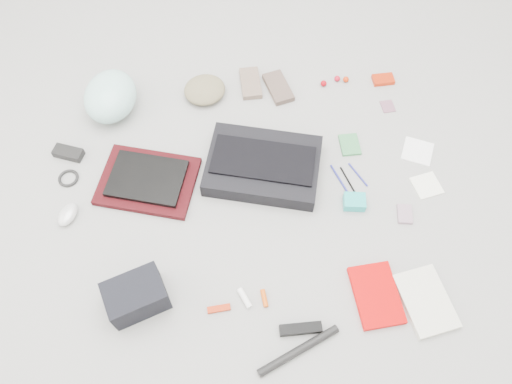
{
  "coord_description": "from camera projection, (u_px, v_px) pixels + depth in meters",
  "views": [
    {
      "loc": [
        -0.11,
        -0.97,
        1.76
      ],
      "look_at": [
        0.0,
        0.0,
        0.05
      ],
      "focal_mm": 35.0,
      "sensor_mm": 36.0,
      "label": 1
    }
  ],
  "objects": [
    {
      "name": "cable_coil",
      "position": [
        68.0,
        178.0,
        2.05
      ],
      "size": [
        0.09,
        0.09,
        0.01
      ],
      "primitive_type": "torus",
      "rotation": [
        0.0,
        0.0,
        0.1
      ],
      "color": "black",
      "rests_on": "ground_plane"
    },
    {
      "name": "lollipop_b",
      "position": [
        337.0,
        79.0,
        2.31
      ],
      "size": [
        0.03,
        0.03,
        0.03
      ],
      "primitive_type": "sphere",
      "rotation": [
        0.0,
        0.0,
        0.2
      ],
      "color": "#B60E22",
      "rests_on": "ground_plane"
    },
    {
      "name": "power_brick",
      "position": [
        68.0,
        153.0,
        2.1
      ],
      "size": [
        0.13,
        0.1,
        0.03
      ],
      "primitive_type": "cube",
      "rotation": [
        0.0,
        0.0,
        -0.39
      ],
      "color": "black",
      "rests_on": "ground_plane"
    },
    {
      "name": "napkin_bottom",
      "position": [
        427.0,
        185.0,
        2.04
      ],
      "size": [
        0.12,
        0.12,
        0.01
      ],
      "primitive_type": "cube",
      "rotation": [
        0.0,
        0.0,
        0.19
      ],
      "color": "white",
      "rests_on": "ground_plane"
    },
    {
      "name": "toiletry_tube_orange",
      "position": [
        264.0,
        298.0,
        1.8
      ],
      "size": [
        0.02,
        0.07,
        0.02
      ],
      "primitive_type": "cylinder",
      "rotation": [
        1.57,
        0.0,
        0.09
      ],
      "color": "#D34E0B",
      "rests_on": "ground_plane"
    },
    {
      "name": "notepad",
      "position": [
        350.0,
        145.0,
        2.14
      ],
      "size": [
        0.08,
        0.11,
        0.01
      ],
      "primitive_type": "cube",
      "rotation": [
        0.0,
        0.0,
        -0.01
      ],
      "color": "#387E47",
      "rests_on": "ground_plane"
    },
    {
      "name": "lollipop_a",
      "position": [
        324.0,
        83.0,
        2.3
      ],
      "size": [
        0.04,
        0.04,
        0.03
      ],
      "primitive_type": "sphere",
      "rotation": [
        0.0,
        0.0,
        -0.28
      ],
      "color": "#99030E",
      "rests_on": "ground_plane"
    },
    {
      "name": "napkin_top",
      "position": [
        418.0,
        151.0,
        2.12
      ],
      "size": [
        0.16,
        0.16,
        0.01
      ],
      "primitive_type": "cube",
      "rotation": [
        0.0,
        0.0,
        1.12
      ],
      "color": "white",
      "rests_on": "ground_plane"
    },
    {
      "name": "mitten_right",
      "position": [
        278.0,
        87.0,
        2.29
      ],
      "size": [
        0.13,
        0.2,
        0.03
      ],
      "primitive_type": "cube",
      "rotation": [
        0.0,
        0.0,
        0.24
      ],
      "color": "brown",
      "rests_on": "ground_plane"
    },
    {
      "name": "bag_flap",
      "position": [
        263.0,
        160.0,
        2.01
      ],
      "size": [
        0.45,
        0.29,
        0.01
      ],
      "primitive_type": "cube",
      "rotation": [
        0.0,
        0.0,
        -0.28
      ],
      "color": "black",
      "rests_on": "messenger_bag"
    },
    {
      "name": "beanie",
      "position": [
        205.0,
        90.0,
        2.25
      ],
      "size": [
        0.23,
        0.23,
        0.07
      ],
      "primitive_type": "ellipsoid",
      "rotation": [
        0.0,
        0.0,
        0.32
      ],
      "color": "#796E4F",
      "rests_on": "ground_plane"
    },
    {
      "name": "pen_blue",
      "position": [
        340.0,
        179.0,
        2.05
      ],
      "size": [
        0.05,
        0.15,
        0.01
      ],
      "primitive_type": "cylinder",
      "rotation": [
        1.57,
        0.0,
        0.31
      ],
      "color": "navy",
      "rests_on": "ground_plane"
    },
    {
      "name": "pen_navy",
      "position": [
        358.0,
        175.0,
        2.06
      ],
      "size": [
        0.06,
        0.12,
        0.01
      ],
      "primitive_type": "cylinder",
      "rotation": [
        1.57,
        0.0,
        0.43
      ],
      "color": "navy",
      "rests_on": "ground_plane"
    },
    {
      "name": "bike_helmet",
      "position": [
        110.0,
        96.0,
        2.17
      ],
      "size": [
        0.28,
        0.32,
        0.17
      ],
      "primitive_type": "ellipsoid",
      "rotation": [
        0.0,
        0.0,
        -0.23
      ],
      "color": "#B6F6ED",
      "rests_on": "ground_plane"
    },
    {
      "name": "pen_black",
      "position": [
        348.0,
        180.0,
        2.05
      ],
      "size": [
        0.04,
        0.13,
        0.01
      ],
      "primitive_type": "cylinder",
      "rotation": [
        1.57,
        0.0,
        0.26
      ],
      "color": "black",
      "rests_on": "ground_plane"
    },
    {
      "name": "multitool",
      "position": [
        219.0,
        309.0,
        1.78
      ],
      "size": [
        0.08,
        0.03,
        0.01
      ],
      "primitive_type": "cube",
      "rotation": [
        0.0,
        0.0,
        0.06
      ],
      "color": "#A92105",
      "rests_on": "ground_plane"
    },
    {
      "name": "card_deck",
      "position": [
        405.0,
        214.0,
        1.97
      ],
      "size": [
        0.07,
        0.09,
        0.02
      ],
      "primitive_type": "cube",
      "rotation": [
        0.0,
        0.0,
        -0.19
      ],
      "color": "#A38295",
      "rests_on": "ground_plane"
    },
    {
      "name": "lollipop_c",
      "position": [
        346.0,
        79.0,
        2.31
      ],
      "size": [
        0.03,
        0.03,
        0.03
      ],
      "primitive_type": "sphere",
      "rotation": [
        0.0,
        0.0,
        -0.31
      ],
      "color": "red",
      "rests_on": "ground_plane"
    },
    {
      "name": "toiletry_tube_white",
      "position": [
        245.0,
        298.0,
        1.8
      ],
      "size": [
        0.05,
        0.08,
        0.02
      ],
      "primitive_type": "cylinder",
      "rotation": [
        1.57,
        0.0,
        0.4
      ],
      "color": "white",
      "rests_on": "ground_plane"
    },
    {
      "name": "messenger_bag",
      "position": [
        263.0,
        166.0,
        2.05
      ],
      "size": [
        0.53,
        0.44,
        0.08
      ],
      "primitive_type": "cube",
      "rotation": [
        0.0,
        0.0,
        -0.28
      ],
      "color": "black",
      "rests_on": "ground_plane"
    },
    {
      "name": "stamp_sheet",
      "position": [
        388.0,
        106.0,
        2.25
      ],
      "size": [
        0.06,
        0.07,
        0.0
      ],
      "primitive_type": "cube",
      "rotation": [
        0.0,
        0.0,
        0.07
      ],
      "color": "#875569",
      "rests_on": "ground_plane"
    },
    {
      "name": "laptop_sleeve",
      "position": [
        148.0,
        181.0,
        2.04
      ],
      "size": [
        0.45,
        0.39,
        0.03
      ],
      "primitive_type": "cube",
      "rotation": [
        0.0,
        0.0,
        -0.3
      ],
      "color": "#35080B",
      "rests_on": "ground_plane"
    },
    {
      "name": "mouse",
      "position": [
        68.0,
        214.0,
        1.95
      ],
      "size": [
        0.1,
        0.12,
        0.04
      ],
      "primitive_type": "ellipsoid",
      "rotation": [
        0.0,
        0.0,
        -0.44
      ],
      "color": "silver",
      "rests_on": "ground_plane"
    },
    {
      "name": "mitten_left",
      "position": [
        251.0,
        83.0,
        2.3
      ],
      "size": [
        0.09,
        0.18,
        0.03
      ],
      "primitive_type": "cube",
      "rotation": [
        0.0,
        0.0,
        0.01
      ],
      "color": "#7A6455",
      "rests_on": "ground_plane"
    },
    {
      "name": "ground_plane",
      "position": [
        256.0,
        198.0,
        2.01
      ],
      "size": [
        4.0,
        4.0,
        0.0
      ],
      "primitive_type": "plane",
      "color": "gray"
    },
    {
      "name": "u_lock",
      "position": [
        301.0,
        329.0,
        1.74
      ],
      "size": [
        0.15,
        0.04,
        0.03
      ],
      "primitive_type": "cube",
      "rotation": [
        0.0,
        0.0,
        -0.02
      ],
      "color": "black",
      "rests_on": "ground_plane"
    },
    {
      "name": "book_white",
      "position": [
        426.0,
        301.0,
        1.79
      ],
      "size": [
        0.2,
        0.26,
        0.03
      ],
      "primitive_type": "cube",
      "rotation": [
        0.0,
        0.0,
        0.16
      ],
      "color": "beige",
      "rests_on": "ground_plane"
    },
    {
      "name": "laptop",
      "position": [
        147.0,
        178.0,
        2.02
      ],
      "size": [
        0.35,
        0.3,
        0.02
      ],
      "primitive_type": "cube",
      "rotation": [
        0.0,
        0.0,
        -0.3
      ],
      "color": "black",
      "rests_on": "laptop_sleeve"
    },
    {
      "name": "camera_bag",
      "position": [
        136.0,
        296.0,
        1.75
      ],
      "size": [
        0.24,
        0.2,
        0.13
      ],
      "primitive_type": "cube",
      "rotation": [
        0.0,
        0.0,
        0.31
      ],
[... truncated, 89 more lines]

